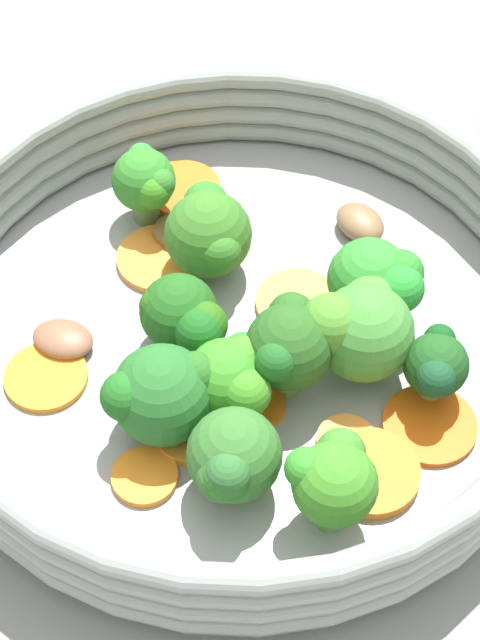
# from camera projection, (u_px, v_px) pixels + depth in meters

# --- Properties ---
(ground_plane) EXTENTS (4.00, 4.00, 0.00)m
(ground_plane) POSITION_uv_depth(u_px,v_px,m) (240.00, 353.00, 0.54)
(ground_plane) COLOR gray
(skillet) EXTENTS (0.30, 0.30, 0.01)m
(skillet) POSITION_uv_depth(u_px,v_px,m) (240.00, 346.00, 0.54)
(skillet) COLOR #939699
(skillet) RESTS_ON ground_plane
(skillet_rim_wall) EXTENTS (0.31, 0.31, 0.05)m
(skillet_rim_wall) POSITION_uv_depth(u_px,v_px,m) (240.00, 307.00, 0.51)
(skillet_rim_wall) COLOR #919B97
(skillet_rim_wall) RESTS_ON skillet
(carrot_slice_0) EXTENTS (0.04, 0.04, 0.00)m
(carrot_slice_0) POSITION_uv_depth(u_px,v_px,m) (46.00, 377.00, 0.51)
(carrot_slice_0) COLOR orange
(carrot_slice_0) RESTS_ON skillet
(carrot_slice_1) EXTENTS (0.05, 0.05, 0.00)m
(carrot_slice_1) POSITION_uv_depth(u_px,v_px,m) (161.00, 258.00, 0.56)
(carrot_slice_1) COLOR orange
(carrot_slice_1) RESTS_ON skillet
(carrot_slice_2) EXTENTS (0.05, 0.05, 0.01)m
(carrot_slice_2) POSITION_uv_depth(u_px,v_px,m) (182.00, 190.00, 0.59)
(carrot_slice_2) COLOR orange
(carrot_slice_2) RESTS_ON skillet
(carrot_slice_3) EXTENTS (0.03, 0.03, 0.01)m
(carrot_slice_3) POSITION_uv_depth(u_px,v_px,m) (188.00, 435.00, 0.49)
(carrot_slice_3) COLOR orange
(carrot_slice_3) RESTS_ON skillet
(carrot_slice_4) EXTENTS (0.05, 0.05, 0.00)m
(carrot_slice_4) POSITION_uv_depth(u_px,v_px,m) (299.00, 303.00, 0.54)
(carrot_slice_4) COLOR #F69240
(carrot_slice_4) RESTS_ON skillet
(carrot_slice_5) EXTENTS (0.06, 0.06, 0.00)m
(carrot_slice_5) POSITION_uv_depth(u_px,v_px,m) (430.00, 425.00, 0.50)
(carrot_slice_5) COLOR #E15D12
(carrot_slice_5) RESTS_ON skillet
(carrot_slice_6) EXTENTS (0.04, 0.04, 0.00)m
(carrot_slice_6) POSITION_uv_depth(u_px,v_px,m) (145.00, 476.00, 0.48)
(carrot_slice_6) COLOR orange
(carrot_slice_6) RESTS_ON skillet
(carrot_slice_7) EXTENTS (0.04, 0.04, 0.00)m
(carrot_slice_7) POSITION_uv_depth(u_px,v_px,m) (346.00, 441.00, 0.49)
(carrot_slice_7) COLOR #F7943B
(carrot_slice_7) RESTS_ON skillet
(carrot_slice_8) EXTENTS (0.05, 0.05, 0.01)m
(carrot_slice_8) POSITION_uv_depth(u_px,v_px,m) (370.00, 473.00, 0.48)
(carrot_slice_8) COLOR orange
(carrot_slice_8) RESTS_ON skillet
(carrot_slice_9) EXTENTS (0.03, 0.03, 0.00)m
(carrot_slice_9) POSITION_uv_depth(u_px,v_px,m) (255.00, 404.00, 0.50)
(carrot_slice_9) COLOR orange
(carrot_slice_9) RESTS_ON skillet
(broccoli_floret_0) EXTENTS (0.05, 0.04, 0.04)m
(broccoli_floret_0) POSITION_uv_depth(u_px,v_px,m) (232.00, 377.00, 0.49)
(broccoli_floret_0) COLOR #6C9F56
(broccoli_floret_0) RESTS_ON skillet
(broccoli_floret_1) EXTENTS (0.05, 0.05, 0.05)m
(broccoli_floret_1) POSITION_uv_depth(u_px,v_px,m) (377.00, 281.00, 0.52)
(broccoli_floret_1) COLOR #7D985F
(broccoli_floret_1) RESTS_ON skillet
(broccoli_floret_2) EXTENTS (0.04, 0.03, 0.04)m
(broccoli_floret_2) POSITION_uv_depth(u_px,v_px,m) (436.00, 367.00, 0.49)
(broccoli_floret_2) COLOR #7F9E5A
(broccoli_floret_2) RESTS_ON skillet
(broccoli_floret_3) EXTENTS (0.05, 0.04, 0.05)m
(broccoli_floret_3) POSITION_uv_depth(u_px,v_px,m) (232.00, 461.00, 0.46)
(broccoli_floret_3) COLOR #6F8C51
(broccoli_floret_3) RESTS_ON skillet
(broccoli_floret_4) EXTENTS (0.04, 0.04, 0.05)m
(broccoli_floret_4) POSITION_uv_depth(u_px,v_px,m) (333.00, 480.00, 0.45)
(broccoli_floret_4) COLOR #5D9146
(broccoli_floret_4) RESTS_ON skillet
(broccoli_floret_5) EXTENTS (0.05, 0.04, 0.05)m
(broccoli_floret_5) POSITION_uv_depth(u_px,v_px,m) (209.00, 233.00, 0.54)
(broccoli_floret_5) COLOR #84A568
(broccoli_floret_5) RESTS_ON skillet
(broccoli_floret_6) EXTENTS (0.04, 0.03, 0.05)m
(broccoli_floret_6) POSITION_uv_depth(u_px,v_px,m) (146.00, 182.00, 0.56)
(broccoli_floret_6) COLOR #5D8646
(broccoli_floret_6) RESTS_ON skillet
(broccoli_floret_7) EXTENTS (0.04, 0.04, 0.04)m
(broccoli_floret_7) POSITION_uv_depth(u_px,v_px,m) (184.00, 321.00, 0.51)
(broccoli_floret_7) COLOR #649646
(broccoli_floret_7) RESTS_ON skillet
(broccoli_floret_8) EXTENTS (0.05, 0.04, 0.05)m
(broccoli_floret_8) POSITION_uv_depth(u_px,v_px,m) (288.00, 345.00, 0.49)
(broccoli_floret_8) COLOR #72A25D
(broccoli_floret_8) RESTS_ON skillet
(broccoli_floret_9) EXTENTS (0.05, 0.05, 0.05)m
(broccoli_floret_9) POSITION_uv_depth(u_px,v_px,m) (161.00, 394.00, 0.48)
(broccoli_floret_9) COLOR #719A54
(broccoli_floret_9) RESTS_ON skillet
(broccoli_floret_10) EXTENTS (0.05, 0.05, 0.05)m
(broccoli_floret_10) POSITION_uv_depth(u_px,v_px,m) (356.00, 327.00, 0.50)
(broccoli_floret_10) COLOR #7BA664
(broccoli_floret_10) RESTS_ON skillet
(mushroom_piece_0) EXTENTS (0.03, 0.04, 0.01)m
(mushroom_piece_0) POSITION_uv_depth(u_px,v_px,m) (62.00, 347.00, 0.52)
(mushroom_piece_0) COLOR #8A5B42
(mushroom_piece_0) RESTS_ON skillet
(mushroom_piece_1) EXTENTS (0.03, 0.04, 0.01)m
(mushroom_piece_1) POSITION_uv_depth(u_px,v_px,m) (186.00, 231.00, 0.57)
(mushroom_piece_1) COLOR brown
(mushroom_piece_1) RESTS_ON skillet
(mushroom_piece_2) EXTENTS (0.04, 0.03, 0.01)m
(mushroom_piece_2) POSITION_uv_depth(u_px,v_px,m) (360.00, 223.00, 0.57)
(mushroom_piece_2) COLOR olive
(mushroom_piece_2) RESTS_ON skillet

